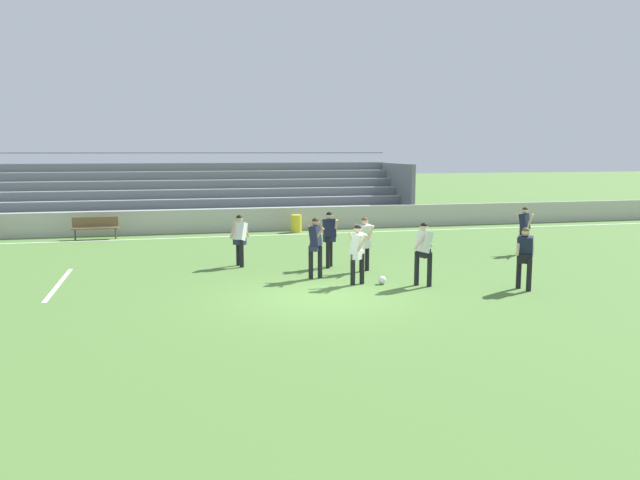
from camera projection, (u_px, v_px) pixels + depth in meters
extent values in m
plane|color=#517A38|center=(322.00, 298.00, 15.33)|extent=(160.00, 160.00, 0.00)
cube|color=white|center=(255.00, 236.00, 26.60)|extent=(44.00, 0.12, 0.01)
cube|color=white|center=(59.00, 284.00, 16.94)|extent=(0.12, 4.40, 0.01)
cube|color=#BCB7AD|center=(250.00, 220.00, 28.02)|extent=(48.00, 0.16, 1.02)
cube|color=#9EA3AD|center=(204.00, 220.00, 28.71)|extent=(20.56, 0.36, 0.08)
cube|color=slate|center=(204.00, 225.00, 28.55)|extent=(20.56, 0.04, 0.42)
cube|color=#9EA3AD|center=(203.00, 210.00, 29.37)|extent=(20.56, 0.36, 0.08)
cube|color=slate|center=(203.00, 215.00, 29.21)|extent=(20.56, 0.04, 0.42)
cube|color=#9EA3AD|center=(202.00, 200.00, 30.03)|extent=(20.56, 0.36, 0.08)
cube|color=slate|center=(202.00, 204.00, 29.87)|extent=(20.56, 0.04, 0.42)
cube|color=#9EA3AD|center=(201.00, 190.00, 30.70)|extent=(20.56, 0.36, 0.08)
cube|color=slate|center=(201.00, 195.00, 30.53)|extent=(20.56, 0.04, 0.42)
cube|color=#9EA3AD|center=(199.00, 181.00, 31.36)|extent=(20.56, 0.36, 0.08)
cube|color=slate|center=(200.00, 185.00, 31.19)|extent=(20.56, 0.04, 0.42)
cube|color=#9EA3AD|center=(198.00, 172.00, 32.02)|extent=(20.56, 0.36, 0.08)
cube|color=slate|center=(199.00, 176.00, 31.85)|extent=(20.56, 0.04, 0.42)
cube|color=#9EA3AD|center=(198.00, 163.00, 32.68)|extent=(20.56, 0.36, 0.08)
cube|color=slate|center=(198.00, 168.00, 32.52)|extent=(20.56, 0.04, 0.42)
cube|color=slate|center=(396.00, 191.00, 33.13)|extent=(0.20, 4.85, 2.92)
cylinder|color=slate|center=(197.00, 153.00, 32.84)|extent=(20.56, 0.06, 0.06)
cube|color=brown|center=(95.00, 228.00, 25.43)|extent=(1.80, 0.40, 0.06)
cube|color=brown|center=(95.00, 222.00, 25.57)|extent=(1.80, 0.05, 0.40)
cylinder|color=#47474C|center=(75.00, 234.00, 25.28)|extent=(0.07, 0.07, 0.45)
cylinder|color=#47474C|center=(116.00, 233.00, 25.65)|extent=(0.07, 0.07, 0.45)
cylinder|color=yellow|center=(296.00, 223.00, 27.70)|extent=(0.47, 0.47, 0.77)
cylinder|color=black|center=(311.00, 262.00, 17.58)|extent=(0.13, 0.13, 0.93)
cylinder|color=black|center=(320.00, 262.00, 17.64)|extent=(0.13, 0.13, 0.93)
cube|color=#232847|center=(315.00, 247.00, 17.55)|extent=(0.38, 0.42, 0.24)
cube|color=#191E38|center=(315.00, 236.00, 17.51)|extent=(0.46, 0.48, 0.59)
cylinder|color=#A87A5B|center=(313.00, 234.00, 17.68)|extent=(0.35, 0.26, 0.47)
cylinder|color=#A87A5B|center=(318.00, 235.00, 17.32)|extent=(0.35, 0.26, 0.47)
sphere|color=#A87A5B|center=(315.00, 222.00, 17.45)|extent=(0.21, 0.21, 0.21)
sphere|color=black|center=(315.00, 222.00, 17.45)|extent=(0.20, 0.20, 0.20)
cylinder|color=black|center=(430.00, 270.00, 16.56)|extent=(0.13, 0.13, 0.91)
cylinder|color=black|center=(417.00, 268.00, 16.71)|extent=(0.13, 0.13, 0.91)
cube|color=black|center=(423.00, 253.00, 16.57)|extent=(0.30, 0.40, 0.24)
cube|color=white|center=(424.00, 242.00, 16.53)|extent=(0.44, 0.46, 0.60)
cylinder|color=beige|center=(421.00, 241.00, 16.35)|extent=(0.40, 0.18, 0.44)
cylinder|color=beige|center=(427.00, 239.00, 16.70)|extent=(0.40, 0.18, 0.44)
sphere|color=beige|center=(424.00, 227.00, 16.48)|extent=(0.21, 0.21, 0.21)
sphere|color=black|center=(424.00, 226.00, 16.47)|extent=(0.20, 0.20, 0.20)
cylinder|color=black|center=(367.00, 257.00, 18.76)|extent=(0.13, 0.13, 0.84)
cylinder|color=black|center=(361.00, 258.00, 18.58)|extent=(0.13, 0.13, 0.84)
cube|color=white|center=(364.00, 244.00, 18.61)|extent=(0.42, 0.34, 0.24)
cube|color=white|center=(365.00, 234.00, 18.57)|extent=(0.47, 0.43, 0.59)
cylinder|color=beige|center=(370.00, 233.00, 18.46)|extent=(0.19, 0.31, 0.50)
cylinder|color=beige|center=(359.00, 232.00, 18.66)|extent=(0.19, 0.31, 0.50)
sphere|color=beige|center=(365.00, 221.00, 18.52)|extent=(0.21, 0.21, 0.21)
sphere|color=brown|center=(365.00, 221.00, 18.51)|extent=(0.20, 0.20, 0.20)
cylinder|color=black|center=(362.00, 269.00, 16.89)|extent=(0.13, 0.13, 0.83)
cylinder|color=black|center=(353.00, 270.00, 16.77)|extent=(0.13, 0.13, 0.83)
cube|color=white|center=(358.00, 255.00, 16.78)|extent=(0.41, 0.41, 0.24)
cube|color=white|center=(358.00, 244.00, 16.73)|extent=(0.52, 0.52, 0.60)
cylinder|color=beige|center=(362.00, 243.00, 16.56)|extent=(0.27, 0.27, 0.50)
cylinder|color=beige|center=(353.00, 241.00, 16.89)|extent=(0.27, 0.27, 0.50)
sphere|color=beige|center=(358.00, 229.00, 16.68)|extent=(0.21, 0.21, 0.21)
sphere|color=black|center=(358.00, 229.00, 16.68)|extent=(0.20, 0.20, 0.20)
cylinder|color=black|center=(328.00, 253.00, 19.15)|extent=(0.13, 0.13, 0.94)
cylinder|color=black|center=(331.00, 252.00, 19.45)|extent=(0.13, 0.13, 0.94)
cube|color=#232847|center=(329.00, 238.00, 19.24)|extent=(0.36, 0.22, 0.24)
cube|color=#191E38|center=(329.00, 228.00, 19.20)|extent=(0.38, 0.30, 0.59)
cylinder|color=#D6A884|center=(323.00, 227.00, 19.24)|extent=(0.08, 0.29, 0.50)
cylinder|color=#D6A884|center=(336.00, 227.00, 19.14)|extent=(0.08, 0.29, 0.50)
sphere|color=#D6A884|center=(329.00, 216.00, 19.14)|extent=(0.21, 0.21, 0.21)
sphere|color=black|center=(329.00, 215.00, 19.14)|extent=(0.20, 0.20, 0.20)
cylinder|color=black|center=(519.00, 273.00, 16.33)|extent=(0.13, 0.13, 0.84)
cylinder|color=black|center=(529.00, 275.00, 16.01)|extent=(0.13, 0.13, 0.84)
cube|color=black|center=(525.00, 259.00, 16.11)|extent=(0.42, 0.39, 0.24)
cube|color=#191E38|center=(525.00, 247.00, 16.07)|extent=(0.50, 0.49, 0.59)
cylinder|color=beige|center=(532.00, 245.00, 16.13)|extent=(0.28, 0.34, 0.46)
cylinder|color=beige|center=(518.00, 246.00, 16.00)|extent=(0.28, 0.34, 0.46)
sphere|color=beige|center=(526.00, 232.00, 16.01)|extent=(0.21, 0.21, 0.21)
sphere|color=brown|center=(526.00, 231.00, 16.01)|extent=(0.20, 0.20, 0.20)
cylinder|color=black|center=(242.00, 254.00, 19.32)|extent=(0.13, 0.13, 0.82)
cylinder|color=black|center=(238.00, 252.00, 19.61)|extent=(0.13, 0.13, 0.82)
cube|color=#232847|center=(240.00, 241.00, 19.41)|extent=(0.42, 0.40, 0.24)
cube|color=white|center=(240.00, 231.00, 19.37)|extent=(0.53, 0.53, 0.60)
cylinder|color=#D6A884|center=(233.00, 230.00, 19.28)|extent=(0.26, 0.30, 0.49)
cylinder|color=#D6A884|center=(246.00, 230.00, 19.44)|extent=(0.26, 0.30, 0.49)
sphere|color=#D6A884|center=(239.00, 219.00, 19.31)|extent=(0.21, 0.21, 0.21)
sphere|color=black|center=(239.00, 218.00, 19.31)|extent=(0.20, 0.20, 0.20)
cylinder|color=black|center=(521.00, 242.00, 21.75)|extent=(0.13, 0.13, 0.85)
cylinder|color=black|center=(526.00, 241.00, 21.96)|extent=(0.13, 0.13, 0.85)
cube|color=white|center=(524.00, 230.00, 21.79)|extent=(0.42, 0.39, 0.24)
cube|color=#191E38|center=(525.00, 222.00, 21.75)|extent=(0.48, 0.46, 0.59)
cylinder|color=beige|center=(519.00, 220.00, 21.91)|extent=(0.21, 0.26, 0.51)
cylinder|color=beige|center=(530.00, 221.00, 21.59)|extent=(0.21, 0.26, 0.51)
sphere|color=beige|center=(525.00, 211.00, 21.70)|extent=(0.21, 0.21, 0.21)
sphere|color=black|center=(525.00, 210.00, 21.70)|extent=(0.20, 0.20, 0.20)
sphere|color=white|center=(382.00, 280.00, 16.89)|extent=(0.22, 0.22, 0.22)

